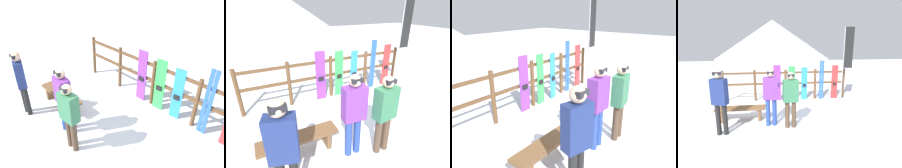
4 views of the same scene
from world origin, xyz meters
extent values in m
plane|color=white|center=(0.00, 0.00, 0.00)|extent=(40.00, 40.00, 0.00)
cylinder|color=brown|center=(-1.25, 2.18, 0.64)|extent=(0.10, 0.10, 1.28)
cylinder|color=brown|center=(0.00, 2.18, 0.64)|extent=(0.10, 0.10, 1.28)
cylinder|color=brown|center=(1.25, 2.18, 0.64)|extent=(0.10, 0.10, 1.28)
cylinder|color=brown|center=(2.50, 2.18, 0.64)|extent=(0.10, 0.10, 1.28)
cube|color=brown|center=(0.00, 2.18, 0.70)|extent=(5.01, 0.05, 0.08)
cube|color=brown|center=(0.00, 2.18, 1.15)|extent=(5.01, 0.05, 0.08)
cube|color=brown|center=(-1.54, 0.27, 0.40)|extent=(1.48, 0.36, 0.06)
cube|color=brown|center=(-0.99, 0.27, 0.19)|extent=(0.08, 0.29, 0.37)
cube|color=navy|center=(-1.90, -0.53, 1.15)|extent=(0.42, 0.31, 0.65)
sphere|color=#D8B293|center=(-1.90, -0.53, 1.59)|extent=(0.22, 0.22, 0.22)
cube|color=black|center=(-1.90, -0.60, 1.61)|extent=(0.20, 0.08, 0.08)
cylinder|color=navy|center=(-0.72, -0.14, 0.39)|extent=(0.13, 0.13, 0.79)
cylinder|color=navy|center=(-0.54, -0.14, 0.39)|extent=(0.13, 0.13, 0.79)
cube|color=#723399|center=(-0.63, -0.14, 1.10)|extent=(0.43, 0.25, 0.62)
sphere|color=#D8B293|center=(-0.63, -0.14, 1.52)|extent=(0.21, 0.21, 0.21)
cube|color=black|center=(-0.63, -0.21, 1.55)|extent=(0.19, 0.07, 0.07)
cylinder|color=#4C3828|center=(-0.19, -0.34, 0.38)|extent=(0.13, 0.13, 0.76)
cylinder|color=#4C3828|center=(-0.01, -0.34, 0.38)|extent=(0.13, 0.13, 0.76)
cube|color=#33724C|center=(-0.10, -0.34, 1.06)|extent=(0.43, 0.26, 0.60)
sphere|color=#D8B293|center=(-0.10, -0.34, 1.47)|extent=(0.21, 0.21, 0.21)
cube|color=black|center=(-0.10, -0.40, 1.50)|extent=(0.19, 0.07, 0.07)
cube|color=purple|center=(-0.35, 2.13, 0.74)|extent=(0.30, 0.02, 1.48)
cube|color=black|center=(-0.35, 2.10, 0.66)|extent=(0.16, 0.03, 0.12)
cube|color=green|center=(0.25, 2.13, 0.71)|extent=(0.28, 0.05, 1.42)
cube|color=black|center=(0.25, 2.10, 0.64)|extent=(0.16, 0.05, 0.12)
cube|color=#288CE0|center=(0.78, 2.13, 0.68)|extent=(0.26, 0.07, 1.37)
cube|color=black|center=(0.78, 2.10, 0.61)|extent=(0.14, 0.05, 0.12)
cube|color=blue|center=(1.46, 2.13, 0.82)|extent=(0.09, 0.02, 1.63)
cube|color=blue|center=(1.56, 2.13, 0.82)|extent=(0.09, 0.02, 1.63)
cube|color=red|center=(2.08, 2.13, 0.72)|extent=(0.27, 0.03, 1.43)
cube|color=black|center=(2.08, 2.10, 0.65)|extent=(0.15, 0.03, 0.12)
cylinder|color=#99999E|center=(2.29, 1.83, 1.47)|extent=(0.04, 0.04, 2.95)
cube|color=black|center=(2.49, 1.83, 2.15)|extent=(0.36, 0.01, 1.60)
camera|label=1|loc=(2.94, -1.98, 3.60)|focal=35.00mm
camera|label=2|loc=(-2.04, -2.31, 2.63)|focal=28.00mm
camera|label=3|loc=(-3.93, -1.87, 2.55)|focal=35.00mm
camera|label=4|loc=(-0.65, -4.85, 2.30)|focal=28.00mm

